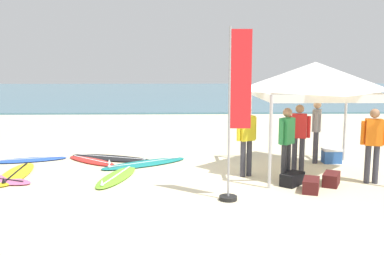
{
  "coord_description": "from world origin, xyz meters",
  "views": [
    {
      "loc": [
        -0.79,
        -10.11,
        2.68
      ],
      "look_at": [
        -0.5,
        1.06,
        1.0
      ],
      "focal_mm": 39.43,
      "sensor_mm": 36.0,
      "label": 1
    }
  ],
  "objects_px": {
    "surfboard_red": "(92,161)",
    "cooler_box": "(332,156)",
    "surfboard_lime": "(117,177)",
    "surfboard_black": "(111,158)",
    "canopy_tent": "(315,77)",
    "surfboard_teal": "(144,163)",
    "person_orange": "(373,141)",
    "person_yellow": "(246,136)",
    "gear_bag_by_pole": "(331,179)",
    "surfboard_yellow": "(16,174)",
    "person_red": "(299,133)",
    "banner_flag": "(235,122)",
    "gear_bag_near_tent": "(311,185)",
    "gear_bag_on_sand": "(292,179)",
    "person_grey": "(316,127)",
    "surfboard_blue": "(28,160)",
    "person_green": "(287,139)"
  },
  "relations": [
    {
      "from": "surfboard_red",
      "to": "person_yellow",
      "type": "bearing_deg",
      "value": -21.56
    },
    {
      "from": "banner_flag",
      "to": "surfboard_yellow",
      "type": "bearing_deg",
      "value": 158.11
    },
    {
      "from": "canopy_tent",
      "to": "gear_bag_by_pole",
      "type": "xyz_separation_m",
      "value": [
        0.11,
        -1.14,
        -2.25
      ]
    },
    {
      "from": "surfboard_teal",
      "to": "person_red",
      "type": "relative_size",
      "value": 1.44
    },
    {
      "from": "person_yellow",
      "to": "surfboard_teal",
      "type": "bearing_deg",
      "value": 154.1
    },
    {
      "from": "person_green",
      "to": "person_red",
      "type": "height_order",
      "value": "same"
    },
    {
      "from": "person_yellow",
      "to": "gear_bag_by_pole",
      "type": "bearing_deg",
      "value": -24.7
    },
    {
      "from": "cooler_box",
      "to": "surfboard_yellow",
      "type": "bearing_deg",
      "value": -172.36
    },
    {
      "from": "person_orange",
      "to": "cooler_box",
      "type": "relative_size",
      "value": 3.42
    },
    {
      "from": "person_green",
      "to": "banner_flag",
      "type": "height_order",
      "value": "banner_flag"
    },
    {
      "from": "surfboard_blue",
      "to": "person_red",
      "type": "relative_size",
      "value": 1.25
    },
    {
      "from": "canopy_tent",
      "to": "cooler_box",
      "type": "xyz_separation_m",
      "value": [
        0.88,
        1.02,
        -2.19
      ]
    },
    {
      "from": "person_yellow",
      "to": "person_red",
      "type": "relative_size",
      "value": 1.0
    },
    {
      "from": "person_grey",
      "to": "gear_bag_by_pole",
      "type": "xyz_separation_m",
      "value": [
        -0.33,
        -2.19,
        -0.85
      ]
    },
    {
      "from": "surfboard_teal",
      "to": "surfboard_red",
      "type": "bearing_deg",
      "value": 166.48
    },
    {
      "from": "person_green",
      "to": "cooler_box",
      "type": "distance_m",
      "value": 2.6
    },
    {
      "from": "canopy_tent",
      "to": "surfboard_red",
      "type": "distance_m",
      "value": 6.36
    },
    {
      "from": "surfboard_lime",
      "to": "person_orange",
      "type": "distance_m",
      "value": 5.98
    },
    {
      "from": "person_grey",
      "to": "surfboard_blue",
      "type": "bearing_deg",
      "value": 177.16
    },
    {
      "from": "cooler_box",
      "to": "surfboard_teal",
      "type": "bearing_deg",
      "value": -179.02
    },
    {
      "from": "surfboard_lime",
      "to": "cooler_box",
      "type": "relative_size",
      "value": 4.34
    },
    {
      "from": "gear_bag_near_tent",
      "to": "gear_bag_on_sand",
      "type": "xyz_separation_m",
      "value": [
        -0.27,
        0.5,
        0.0
      ]
    },
    {
      "from": "canopy_tent",
      "to": "surfboard_yellow",
      "type": "xyz_separation_m",
      "value": [
        -7.32,
        -0.08,
        -2.35
      ]
    },
    {
      "from": "surfboard_lime",
      "to": "person_red",
      "type": "xyz_separation_m",
      "value": [
        4.48,
        0.46,
        0.95
      ]
    },
    {
      "from": "surfboard_black",
      "to": "banner_flag",
      "type": "xyz_separation_m",
      "value": [
        3.06,
        -3.77,
        1.54
      ]
    },
    {
      "from": "surfboard_blue",
      "to": "gear_bag_near_tent",
      "type": "relative_size",
      "value": 3.56
    },
    {
      "from": "surfboard_red",
      "to": "person_orange",
      "type": "distance_m",
      "value": 7.27
    },
    {
      "from": "canopy_tent",
      "to": "surfboard_teal",
      "type": "bearing_deg",
      "value": 167.61
    },
    {
      "from": "gear_bag_on_sand",
      "to": "cooler_box",
      "type": "distance_m",
      "value": 2.7
    },
    {
      "from": "person_orange",
      "to": "person_yellow",
      "type": "xyz_separation_m",
      "value": [
        -2.76,
        0.69,
        0.0
      ]
    },
    {
      "from": "surfboard_blue",
      "to": "banner_flag",
      "type": "xyz_separation_m",
      "value": [
        5.36,
        -3.58,
        1.54
      ]
    },
    {
      "from": "surfboard_lime",
      "to": "banner_flag",
      "type": "height_order",
      "value": "banner_flag"
    },
    {
      "from": "surfboard_red",
      "to": "person_yellow",
      "type": "distance_m",
      "value": 4.48
    },
    {
      "from": "person_grey",
      "to": "gear_bag_on_sand",
      "type": "distance_m",
      "value": 2.62
    },
    {
      "from": "surfboard_black",
      "to": "surfboard_red",
      "type": "bearing_deg",
      "value": -145.11
    },
    {
      "from": "surfboard_teal",
      "to": "surfboard_yellow",
      "type": "height_order",
      "value": "same"
    },
    {
      "from": "person_green",
      "to": "gear_bag_on_sand",
      "type": "height_order",
      "value": "person_green"
    },
    {
      "from": "surfboard_lime",
      "to": "gear_bag_by_pole",
      "type": "relative_size",
      "value": 3.62
    },
    {
      "from": "canopy_tent",
      "to": "person_orange",
      "type": "xyz_separation_m",
      "value": [
        1.07,
        -1.0,
        -1.4
      ]
    },
    {
      "from": "person_grey",
      "to": "gear_bag_by_pole",
      "type": "distance_m",
      "value": 2.38
    },
    {
      "from": "person_orange",
      "to": "person_red",
      "type": "relative_size",
      "value": 1.0
    },
    {
      "from": "surfboard_black",
      "to": "person_orange",
      "type": "height_order",
      "value": "person_orange"
    },
    {
      "from": "surfboard_red",
      "to": "cooler_box",
      "type": "distance_m",
      "value": 6.65
    },
    {
      "from": "surfboard_lime",
      "to": "surfboard_black",
      "type": "xyz_separation_m",
      "value": [
        -0.46,
        2.06,
        -0.0
      ]
    },
    {
      "from": "surfboard_teal",
      "to": "person_green",
      "type": "height_order",
      "value": "person_green"
    },
    {
      "from": "canopy_tent",
      "to": "gear_bag_by_pole",
      "type": "relative_size",
      "value": 4.65
    },
    {
      "from": "person_grey",
      "to": "banner_flag",
      "type": "height_order",
      "value": "banner_flag"
    },
    {
      "from": "person_red",
      "to": "gear_bag_near_tent",
      "type": "bearing_deg",
      "value": -95.75
    },
    {
      "from": "canopy_tent",
      "to": "surfboard_red",
      "type": "height_order",
      "value": "canopy_tent"
    },
    {
      "from": "surfboard_red",
      "to": "person_yellow",
      "type": "xyz_separation_m",
      "value": [
        4.07,
        -1.61,
        0.95
      ]
    }
  ]
}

